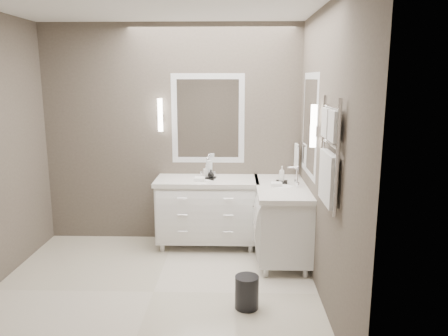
{
  "coord_description": "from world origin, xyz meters",
  "views": [
    {
      "loc": [
        0.79,
        -3.9,
        2.04
      ],
      "look_at": [
        0.67,
        0.7,
        1.09
      ],
      "focal_mm": 35.0,
      "sensor_mm": 36.0,
      "label": 1
    }
  ],
  "objects_px": {
    "vanity_back": "(207,208)",
    "towel_ladder": "(329,160)",
    "vanity_right": "(282,217)",
    "waste_bin": "(247,292)"
  },
  "relations": [
    {
      "from": "vanity_back",
      "to": "vanity_right",
      "type": "xyz_separation_m",
      "value": [
        0.88,
        -0.33,
        0.0
      ]
    },
    {
      "from": "waste_bin",
      "to": "vanity_right",
      "type": "bearing_deg",
      "value": 70.08
    },
    {
      "from": "vanity_back",
      "to": "vanity_right",
      "type": "bearing_deg",
      "value": -20.38
    },
    {
      "from": "vanity_right",
      "to": "waste_bin",
      "type": "xyz_separation_m",
      "value": [
        -0.43,
        -1.17,
        -0.33
      ]
    },
    {
      "from": "vanity_back",
      "to": "towel_ladder",
      "type": "height_order",
      "value": "towel_ladder"
    },
    {
      "from": "towel_ladder",
      "to": "vanity_right",
      "type": "bearing_deg",
      "value": 99.84
    },
    {
      "from": "vanity_right",
      "to": "towel_ladder",
      "type": "bearing_deg",
      "value": -80.16
    },
    {
      "from": "vanity_back",
      "to": "waste_bin",
      "type": "xyz_separation_m",
      "value": [
        0.45,
        -1.5,
        -0.33
      ]
    },
    {
      "from": "vanity_right",
      "to": "towel_ladder",
      "type": "distance_m",
      "value": 1.6
    },
    {
      "from": "vanity_back",
      "to": "towel_ladder",
      "type": "bearing_deg",
      "value": -55.9
    }
  ]
}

